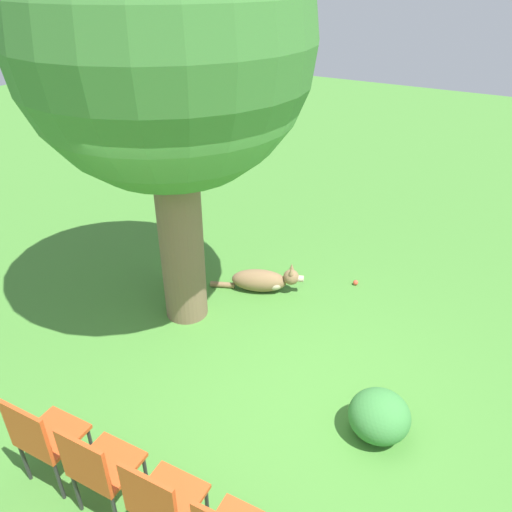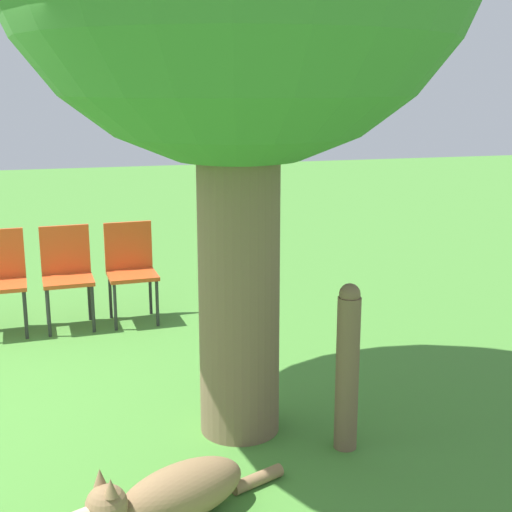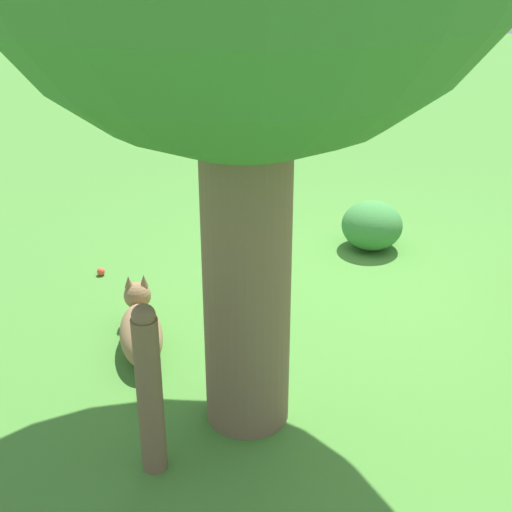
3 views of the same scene
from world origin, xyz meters
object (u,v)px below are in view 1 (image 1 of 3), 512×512
at_px(oak_tree, 164,45).
at_px(fence_post, 169,250).
at_px(red_chair_2, 98,465).
at_px(tennis_ball, 356,283).
at_px(red_chair_1, 161,500).
at_px(red_chair_3, 43,435).
at_px(dog, 264,280).

distance_m(oak_tree, fence_post, 2.63).
bearing_deg(red_chair_2, tennis_ball, -10.77).
height_order(red_chair_1, red_chair_2, same).
bearing_deg(red_chair_3, tennis_ball, -18.56).
bearing_deg(red_chair_2, red_chair_3, 89.27).
bearing_deg(tennis_ball, fence_post, 119.16).
distance_m(fence_post, red_chair_3, 2.99).
height_order(fence_post, red_chair_1, fence_post).
relative_size(fence_post, red_chair_3, 1.13).
xyz_separation_m(dog, fence_post, (-0.48, 1.14, 0.37)).
bearing_deg(red_chair_1, tennis_ball, -2.60).
xyz_separation_m(oak_tree, fence_post, (0.41, 0.56, -2.54)).
bearing_deg(oak_tree, fence_post, 53.63).
xyz_separation_m(oak_tree, dog, (0.89, -0.58, -2.91)).
relative_size(red_chair_2, tennis_ball, 13.46).
relative_size(dog, red_chair_2, 1.27).
relative_size(red_chair_3, tennis_ball, 13.46).
distance_m(red_chair_1, red_chair_2, 0.57).
xyz_separation_m(oak_tree, tennis_ball, (1.61, -1.59, -3.03)).
distance_m(oak_tree, red_chair_1, 3.81).
bearing_deg(tennis_ball, red_chair_3, 163.92).
bearing_deg(oak_tree, dog, -33.29).
xyz_separation_m(fence_post, red_chair_1, (-2.78, -2.14, 0.00)).
bearing_deg(red_chair_1, dog, 14.47).
bearing_deg(fence_post, red_chair_2, -150.84).
xyz_separation_m(dog, tennis_ball, (0.72, -1.00, -0.12)).
height_order(dog, red_chair_2, red_chair_2).
bearing_deg(dog, fence_post, -179.67).
distance_m(oak_tree, red_chair_2, 3.62).
distance_m(fence_post, red_chair_2, 3.21).
relative_size(oak_tree, tennis_ball, 66.75).
height_order(dog, fence_post, fence_post).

